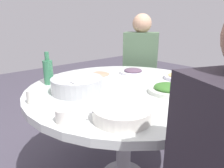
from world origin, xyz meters
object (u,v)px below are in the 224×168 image
dish_shrimp (100,75)px  tea_cup_near (209,88)px  soup_bowl (122,113)px  stool_for_diner_left (139,106)px  green_bottle (48,71)px  tea_cup_side (63,116)px  dish_noodles (181,77)px  rice_bowl (77,84)px  round_dining_table (125,99)px  dish_eggplant (133,71)px  diner_left (141,58)px  dish_greens (168,89)px  tea_cup_far (33,96)px

dish_shrimp → tea_cup_near: 0.76m
soup_bowl → stool_for_diner_left: 1.42m
green_bottle → stool_for_diner_left: size_ratio=0.49×
tea_cup_side → dish_noodles: bearing=-178.2°
rice_bowl → tea_cup_near: 0.79m
tea_cup_side → stool_for_diner_left: 1.51m
round_dining_table → dish_noodles: size_ratio=5.23×
soup_bowl → dish_shrimp: soup_bowl is taller
dish_noodles → green_bottle: (0.78, -0.53, 0.07)m
rice_bowl → dish_eggplant: 0.59m
soup_bowl → dish_shrimp: 0.71m
dish_shrimp → green_bottle: size_ratio=0.88×
rice_bowl → tea_cup_near: bearing=137.0°
round_dining_table → tea_cup_side: (0.53, 0.17, 0.11)m
diner_left → dish_eggplant: bearing=34.4°
dish_greens → green_bottle: bearing=-54.7°
dish_greens → green_bottle: size_ratio=1.05×
tea_cup_side → stool_for_diner_left: tea_cup_side is taller
dish_eggplant → stool_for_diner_left: bearing=-145.6°
rice_bowl → dish_eggplant: (-0.58, -0.08, -0.03)m
dish_eggplant → tea_cup_far: 0.85m
green_bottle → tea_cup_far: 0.34m
rice_bowl → diner_left: 1.06m
dish_greens → soup_bowl: bearing=8.4°
round_dining_table → soup_bowl: (0.33, 0.31, 0.11)m
green_bottle → stool_for_diner_left: bearing=-174.7°
diner_left → tea_cup_far: bearing=16.0°
dish_shrimp → green_bottle: green_bottle is taller
dish_noodles → tea_cup_far: size_ratio=3.44×
dish_noodles → dish_shrimp: bearing=-45.9°
round_dining_table → diner_left: (-0.72, -0.49, 0.12)m
dish_eggplant → round_dining_table: bearing=34.7°
rice_bowl → green_bottle: (0.06, -0.27, 0.04)m
soup_bowl → tea_cup_far: bearing=-63.2°
tea_cup_far → tea_cup_side: 0.30m
dish_greens → green_bottle: 0.79m
dish_noodles → stool_for_diner_left: dish_noodles is taller
soup_bowl → tea_cup_far: size_ratio=3.71×
dish_noodles → dish_greens: 0.35m
soup_bowl → tea_cup_near: tea_cup_near is taller
dish_eggplant → soup_bowl: bearing=39.8°
round_dining_table → rice_bowl: bearing=-23.4°
round_dining_table → green_bottle: (0.34, -0.39, 0.17)m
dish_greens → stool_for_diner_left: bearing=-129.0°
green_bottle → dish_greens: bearing=125.3°
soup_bowl → stool_for_diner_left: (-1.04, -0.81, -0.53)m
dish_shrimp → dish_eggplant: 0.29m
soup_bowl → dish_greens: soup_bowl is taller
dish_greens → tea_cup_far: size_ratio=3.28×
diner_left → round_dining_table: bearing=34.5°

